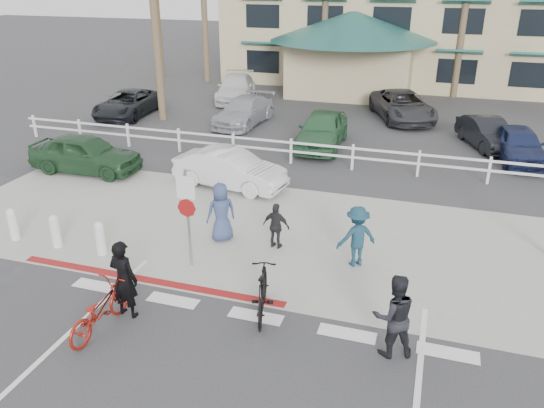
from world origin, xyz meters
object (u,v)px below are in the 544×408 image
(sign_post, at_px, (188,214))
(car_white_sedan, at_px, (230,169))
(bike_red, at_px, (99,310))
(car_red_compact, at_px, (85,153))
(bike_black, at_px, (263,292))

(sign_post, xyz_separation_m, car_white_sedan, (-1.04, 5.31, -0.80))
(bike_red, xyz_separation_m, car_red_compact, (-6.10, 8.12, 0.21))
(bike_black, relative_size, car_red_compact, 0.44)
(bike_black, bearing_deg, sign_post, -44.50)
(car_red_compact, bearing_deg, car_white_sedan, -89.24)
(sign_post, xyz_separation_m, bike_red, (-0.63, -3.00, -0.95))
(sign_post, relative_size, car_red_compact, 0.70)
(sign_post, relative_size, car_white_sedan, 0.73)
(bike_red, bearing_deg, car_red_compact, -49.66)
(car_white_sedan, height_order, car_red_compact, car_red_compact)
(sign_post, height_order, car_red_compact, sign_post)
(car_red_compact, bearing_deg, bike_red, -144.26)
(sign_post, height_order, car_white_sedan, sign_post)
(bike_red, height_order, car_red_compact, car_red_compact)
(sign_post, distance_m, bike_black, 2.94)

